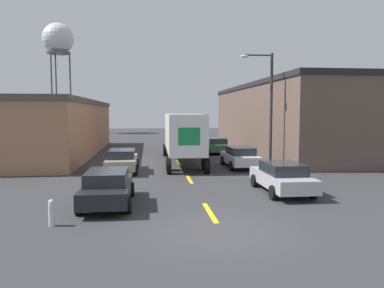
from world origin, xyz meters
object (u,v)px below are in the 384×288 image
object	(u,v)px
water_tower	(58,40)
semi_truck	(182,133)
parked_car_right_mid	(240,157)
parked_car_right_far	(216,145)
parked_car_left_far	(122,160)
parked_car_left_near	(108,187)
street_lamp	(268,102)
parked_car_right_near	(282,177)
fire_hydrant	(52,213)

from	to	relation	value
water_tower	semi_truck	bearing A→B (deg)	-66.39
parked_car_right_mid	parked_car_right_far	size ratio (longest dim) A/B	1.00
semi_truck	parked_car_right_mid	xyz separation A→B (m)	(3.78, -3.37, -1.48)
parked_car_left_far	parked_car_left_near	size ratio (longest dim) A/B	1.00
parked_car_left_far	street_lamp	world-z (taller)	street_lamp
parked_car_right_near	water_tower	world-z (taller)	water_tower
parked_car_left_near	street_lamp	world-z (taller)	street_lamp
street_lamp	parked_car_left_far	bearing A→B (deg)	-174.52
parked_car_left_far	parked_car_right_far	size ratio (longest dim) A/B	1.00
street_lamp	semi_truck	bearing A→B (deg)	149.06
water_tower	parked_car_right_far	bearing A→B (deg)	-58.63
parked_car_right_near	parked_car_left_far	distance (m)	10.86
parked_car_right_near	street_lamp	world-z (taller)	street_lamp
semi_truck	parked_car_right_near	bearing A→B (deg)	-70.83
semi_truck	parked_car_right_far	bearing A→B (deg)	58.27
water_tower	street_lamp	world-z (taller)	water_tower
parked_car_right_far	parked_car_left_far	bearing A→B (deg)	-128.32
parked_car_right_mid	parked_car_left_far	distance (m)	8.13
parked_car_right_far	semi_truck	bearing A→B (deg)	-122.90
water_tower	parked_car_right_near	bearing A→B (deg)	-67.56
parked_car_right_near	parked_car_left_far	bearing A→B (deg)	138.02
parked_car_left_far	fire_hydrant	bearing A→B (deg)	-97.82
parked_car_right_far	parked_car_left_near	world-z (taller)	same
parked_car_right_far	street_lamp	xyz separation A→B (m)	(1.91, -9.25, 3.81)
semi_truck	fire_hydrant	distance (m)	17.01
water_tower	fire_hydrant	size ratio (longest dim) A/B	21.75
water_tower	parked_car_left_near	bearing A→B (deg)	-75.60
parked_car_right_mid	parked_car_left_near	bearing A→B (deg)	-129.54
parked_car_right_near	street_lamp	size ratio (longest dim) A/B	0.60
parked_car_left_near	water_tower	bearing A→B (deg)	104.40
parked_car_left_far	fire_hydrant	world-z (taller)	parked_car_left_far
parked_car_right_near	parked_car_right_far	bearing A→B (deg)	90.00
parked_car_right_far	parked_car_right_mid	bearing A→B (deg)	-90.00
parked_car_right_far	fire_hydrant	world-z (taller)	parked_car_right_far
parked_car_right_mid	water_tower	world-z (taller)	water_tower
parked_car_right_mid	parked_car_left_far	world-z (taller)	same
parked_car_left_far	parked_car_right_far	bearing A→B (deg)	51.68
fire_hydrant	parked_car_left_far	bearing A→B (deg)	82.18
semi_truck	parked_car_left_far	distance (m)	6.30
water_tower	fire_hydrant	xyz separation A→B (m)	(12.72, -58.40, -16.46)
parked_car_right_near	parked_car_right_far	distance (m)	17.47
parked_car_right_near	water_tower	distance (m)	60.78
parked_car_right_far	parked_car_left_near	distance (m)	20.63
parked_car_right_mid	parked_car_right_far	bearing A→B (deg)	90.00
fire_hydrant	street_lamp	bearing A→B (deg)	47.13
street_lamp	water_tower	bearing A→B (deg)	117.85
parked_car_right_near	fire_hydrant	xyz separation A→B (m)	(-9.65, -4.23, -0.31)
parked_car_right_far	fire_hydrant	size ratio (longest dim) A/B	5.17
parked_car_left_near	fire_hydrant	xyz separation A→B (m)	(-1.58, -2.72, -0.31)
parked_car_left_near	fire_hydrant	size ratio (longest dim) A/B	5.17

